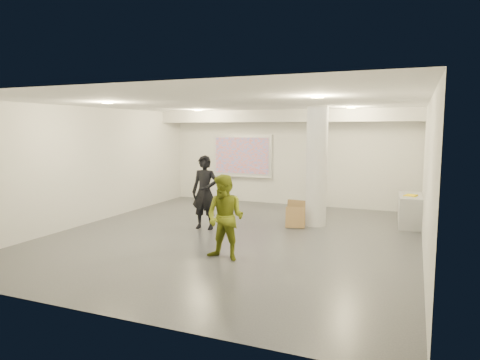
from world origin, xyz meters
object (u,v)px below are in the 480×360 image
at_px(projection_screen, 242,156).
at_px(credenza, 410,210).
at_px(column, 317,167).
at_px(woman, 205,192).
at_px(man, 225,218).

relative_size(projection_screen, credenza, 1.57).
bearing_deg(column, woman, -150.35).
distance_m(credenza, woman, 5.21).
relative_size(woman, man, 1.12).
bearing_deg(projection_screen, credenza, -18.32).
relative_size(column, man, 1.87).
bearing_deg(credenza, man, -129.56).
bearing_deg(man, woman, 131.80).
xyz_separation_m(projection_screen, man, (2.15, -6.12, -0.73)).
bearing_deg(man, column, 80.94).
height_order(woman, man, woman).
bearing_deg(column, projection_screen, 139.44).
relative_size(projection_screen, man, 1.31).
height_order(column, projection_screen, column).
relative_size(credenza, woman, 0.74).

